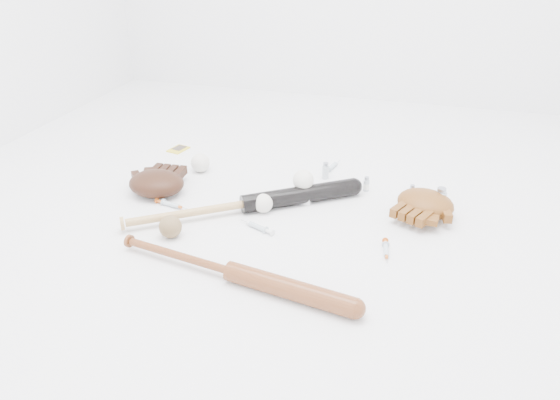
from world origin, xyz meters
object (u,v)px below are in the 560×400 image
(pedestal, at_px, (303,195))
(bat_dark, at_px, (245,204))
(glove_dark, at_px, (156,183))
(bat_wood, at_px, (231,271))

(pedestal, bearing_deg, bat_dark, -139.22)
(bat_dark, height_order, glove_dark, glove_dark)
(bat_dark, distance_m, glove_dark, 0.39)
(glove_dark, bearing_deg, bat_wood, -46.16)
(bat_wood, bearing_deg, pedestal, 91.99)
(bat_wood, relative_size, glove_dark, 3.18)
(bat_wood, height_order, glove_dark, glove_dark)
(bat_wood, distance_m, pedestal, 0.58)
(glove_dark, distance_m, pedestal, 0.58)
(bat_wood, height_order, pedestal, bat_wood)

